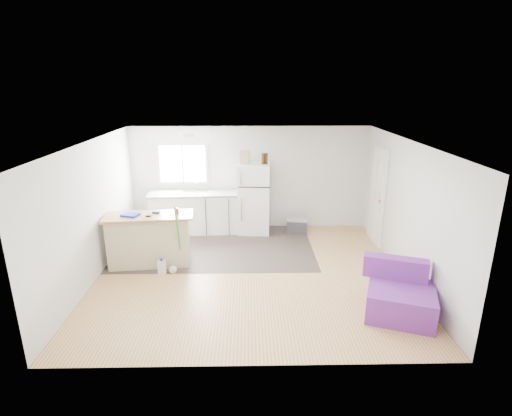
# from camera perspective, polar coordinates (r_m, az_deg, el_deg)

# --- Properties ---
(room) EXTENTS (5.51, 5.01, 2.41)m
(room) POSITION_cam_1_polar(r_m,az_deg,el_deg) (6.95, -0.76, -0.45)
(room) COLOR #A87046
(room) RESTS_ON ground
(vinyl_zone) EXTENTS (4.05, 2.50, 0.00)m
(vinyl_zone) POSITION_cam_1_polar(r_m,az_deg,el_deg) (8.57, -5.66, -5.50)
(vinyl_zone) COLOR #332D26
(vinyl_zone) RESTS_ON floor
(window) EXTENTS (1.18, 0.06, 0.98)m
(window) POSITION_cam_1_polar(r_m,az_deg,el_deg) (9.40, -10.42, 6.25)
(window) COLOR white
(window) RESTS_ON back_wall
(interior_door) EXTENTS (0.11, 0.92, 2.10)m
(interior_door) POSITION_cam_1_polar(r_m,az_deg,el_deg) (8.92, 16.95, 1.65)
(interior_door) COLOR white
(interior_door) RESTS_ON right_wall
(ceiling_fixture) EXTENTS (0.30, 0.30, 0.07)m
(ceiling_fixture) POSITION_cam_1_polar(r_m,az_deg,el_deg) (7.96, -9.67, 10.19)
(ceiling_fixture) COLOR white
(ceiling_fixture) RESTS_ON ceiling
(kitchen_cabinets) EXTENTS (2.15, 0.77, 1.23)m
(kitchen_cabinets) POSITION_cam_1_polar(r_m,az_deg,el_deg) (9.32, -8.55, -0.55)
(kitchen_cabinets) COLOR white
(kitchen_cabinets) RESTS_ON floor
(peninsula) EXTENTS (1.67, 0.77, 1.00)m
(peninsula) POSITION_cam_1_polar(r_m,az_deg,el_deg) (7.82, -15.00, -4.39)
(peninsula) COLOR #C6B48F
(peninsula) RESTS_ON floor
(refrigerator) EXTENTS (0.75, 0.72, 1.60)m
(refrigerator) POSITION_cam_1_polar(r_m,az_deg,el_deg) (9.12, -0.29, 1.37)
(refrigerator) COLOR white
(refrigerator) RESTS_ON floor
(cooler) EXTENTS (0.53, 0.40, 0.37)m
(cooler) POSITION_cam_1_polar(r_m,az_deg,el_deg) (9.28, 5.88, -2.42)
(cooler) COLOR #313134
(cooler) RESTS_ON floor
(purple_seat) EXTENTS (1.20, 1.19, 0.78)m
(purple_seat) POSITION_cam_1_polar(r_m,az_deg,el_deg) (6.49, 19.84, -11.75)
(purple_seat) COLOR purple
(purple_seat) RESTS_ON floor
(cleaner_jug) EXTENTS (0.14, 0.11, 0.30)m
(cleaner_jug) POSITION_cam_1_polar(r_m,az_deg,el_deg) (7.53, -13.30, -8.21)
(cleaner_jug) COLOR silver
(cleaner_jug) RESTS_ON floor
(mop) EXTENTS (0.22, 0.37, 1.30)m
(mop) POSITION_cam_1_polar(r_m,az_deg,el_deg) (7.51, -11.57, -7.36)
(mop) COLOR green
(mop) RESTS_ON floor
(red_cup) EXTENTS (0.11, 0.11, 0.12)m
(red_cup) POSITION_cam_1_polar(r_m,az_deg,el_deg) (7.56, -11.28, -0.43)
(red_cup) COLOR red
(red_cup) RESTS_ON peninsula
(blue_tray) EXTENTS (0.35, 0.30, 0.04)m
(blue_tray) POSITION_cam_1_polar(r_m,az_deg,el_deg) (7.70, -17.51, -0.94)
(blue_tray) COLOR #151ECB
(blue_tray) RESTS_ON peninsula
(tool_a) EXTENTS (0.15, 0.07, 0.03)m
(tool_a) POSITION_cam_1_polar(r_m,az_deg,el_deg) (7.71, -14.12, -0.63)
(tool_a) COLOR black
(tool_a) RESTS_ON peninsula
(tool_b) EXTENTS (0.11, 0.07, 0.03)m
(tool_b) POSITION_cam_1_polar(r_m,az_deg,el_deg) (7.56, -15.14, -1.11)
(tool_b) COLOR black
(tool_b) RESTS_ON peninsula
(cardboard_box) EXTENTS (0.22, 0.14, 0.30)m
(cardboard_box) POSITION_cam_1_polar(r_m,az_deg,el_deg) (8.85, -1.63, 7.19)
(cardboard_box) COLOR tan
(cardboard_box) RESTS_ON refrigerator
(bottle_left) EXTENTS (0.08, 0.08, 0.25)m
(bottle_left) POSITION_cam_1_polar(r_m,az_deg,el_deg) (8.87, 1.02, 7.05)
(bottle_left) COLOR #3A220A
(bottle_left) RESTS_ON refrigerator
(bottle_right) EXTENTS (0.09, 0.09, 0.25)m
(bottle_right) POSITION_cam_1_polar(r_m,az_deg,el_deg) (8.89, 1.47, 7.07)
(bottle_right) COLOR #3A220A
(bottle_right) RESTS_ON refrigerator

